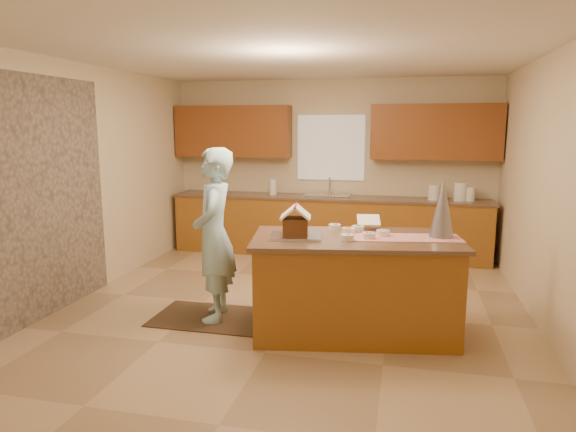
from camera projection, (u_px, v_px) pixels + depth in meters
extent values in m
plane|color=tan|center=(293.00, 309.00, 5.60)|extent=(5.50, 5.50, 0.00)
plane|color=silver|center=(293.00, 54.00, 5.12)|extent=(5.50, 5.50, 0.00)
plane|color=beige|center=(331.00, 167.00, 8.00)|extent=(5.50, 5.50, 0.00)
plane|color=beige|center=(181.00, 246.00, 2.72)|extent=(5.50, 5.50, 0.00)
plane|color=beige|center=(84.00, 181.00, 5.92)|extent=(5.50, 5.50, 0.00)
plane|color=beige|center=(551.00, 194.00, 4.80)|extent=(5.50, 5.50, 0.00)
plane|color=gray|center=(38.00, 199.00, 5.17)|extent=(0.00, 2.50, 2.50)
cube|color=white|center=(331.00, 148.00, 7.92)|extent=(1.05, 0.03, 1.00)
cube|color=brown|center=(327.00, 227.00, 7.87)|extent=(4.80, 0.60, 0.88)
cube|color=brown|center=(328.00, 198.00, 7.79)|extent=(4.85, 0.63, 0.04)
cube|color=brown|center=(233.00, 131.00, 8.08)|extent=(1.85, 0.35, 0.80)
cube|color=brown|center=(435.00, 132.00, 7.38)|extent=(1.85, 0.35, 0.80)
cube|color=silver|center=(328.00, 198.00, 7.79)|extent=(0.70, 0.45, 0.12)
cylinder|color=silver|center=(330.00, 186.00, 7.93)|extent=(0.03, 0.03, 0.28)
cube|color=brown|center=(354.00, 288.00, 4.88)|extent=(1.98, 1.22, 0.91)
cube|color=brown|center=(356.00, 239.00, 4.80)|extent=(2.08, 1.32, 0.04)
cube|color=#AE0C0F|center=(405.00, 238.00, 4.77)|extent=(1.08, 0.54, 0.01)
cube|color=silver|center=(296.00, 236.00, 4.78)|extent=(0.53, 0.42, 0.03)
cube|color=white|center=(369.00, 220.00, 5.15)|extent=(0.25, 0.21, 0.10)
cone|color=#A8A8B4|center=(442.00, 208.00, 4.75)|extent=(0.26, 0.26, 0.57)
cube|color=black|center=(212.00, 317.00, 5.33)|extent=(1.20, 0.78, 0.01)
imported|color=#ACE0F5|center=(214.00, 235.00, 5.16)|extent=(0.56, 0.73, 1.76)
cylinder|color=white|center=(434.00, 192.00, 7.41)|extent=(0.16, 0.16, 0.22)
cylinder|color=white|center=(460.00, 192.00, 7.33)|extent=(0.18, 0.18, 0.26)
cylinder|color=white|center=(470.00, 194.00, 7.30)|extent=(0.14, 0.14, 0.20)
cylinder|color=white|center=(273.00, 187.00, 7.96)|extent=(0.11, 0.11, 0.24)
cube|color=#5A2B17|center=(296.00, 226.00, 4.76)|extent=(0.26, 0.28, 0.16)
cube|color=white|center=(289.00, 212.00, 4.74)|extent=(0.20, 0.31, 0.13)
cube|color=white|center=(303.00, 212.00, 4.73)|extent=(0.20, 0.31, 0.13)
cylinder|color=red|center=(296.00, 206.00, 4.73)|extent=(0.07, 0.29, 0.02)
cylinder|color=#F172CB|center=(347.00, 237.00, 4.66)|extent=(0.12, 0.12, 0.06)
cylinder|color=silver|center=(383.00, 233.00, 4.84)|extent=(0.12, 0.12, 0.06)
cylinder|color=green|center=(358.00, 229.00, 5.05)|extent=(0.12, 0.12, 0.06)
cylinder|color=#C46B22|center=(349.00, 231.00, 4.95)|extent=(0.12, 0.12, 0.06)
cylinder|color=purple|center=(335.00, 227.00, 5.14)|extent=(0.12, 0.12, 0.06)
cylinder|color=orange|center=(369.00, 236.00, 4.73)|extent=(0.12, 0.12, 0.06)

